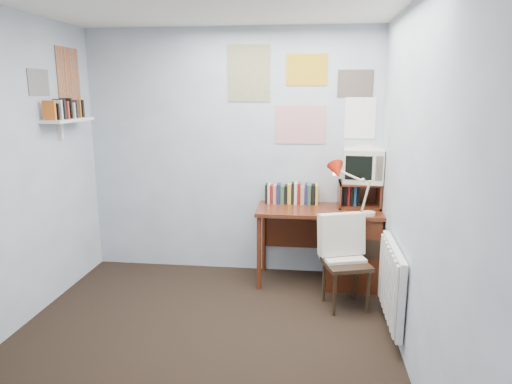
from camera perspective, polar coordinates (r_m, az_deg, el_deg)
ground at (r=3.51m, az=-7.93°, el=-19.91°), size 3.50×3.50×0.00m
back_wall at (r=4.72m, az=-3.03°, el=4.84°), size 3.00×0.02×2.50m
right_wall at (r=3.01m, az=20.06°, el=-0.27°), size 0.02×3.50×2.50m
desk at (r=4.60m, az=11.13°, el=-6.42°), size 1.20×0.55×0.76m
desk_chair at (r=4.10m, az=11.22°, el=-8.88°), size 0.50×0.49×0.80m
desk_lamp at (r=4.28m, az=14.06°, el=-0.08°), size 0.34×0.31×0.42m
tv_riser at (r=4.59m, az=12.76°, el=-0.31°), size 0.40×0.30×0.25m
crt_tv at (r=4.56m, az=13.30°, el=3.45°), size 0.41×0.38×0.36m
book_row at (r=4.64m, az=4.90°, el=-0.11°), size 0.60×0.14×0.22m
radiator at (r=3.77m, az=16.62°, el=-10.80°), size 0.09×0.80×0.60m
wall_shelf at (r=4.54m, az=-22.46°, el=8.31°), size 0.20×0.62×0.24m
posters_back at (r=4.61m, az=5.67°, el=12.09°), size 1.20×0.01×0.90m
posters_left at (r=4.58m, az=-23.91°, el=12.99°), size 0.01×0.70×0.60m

